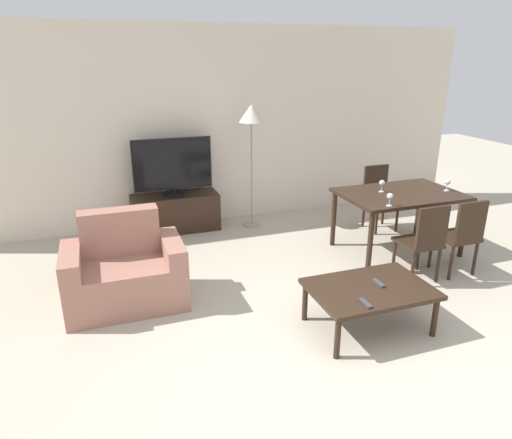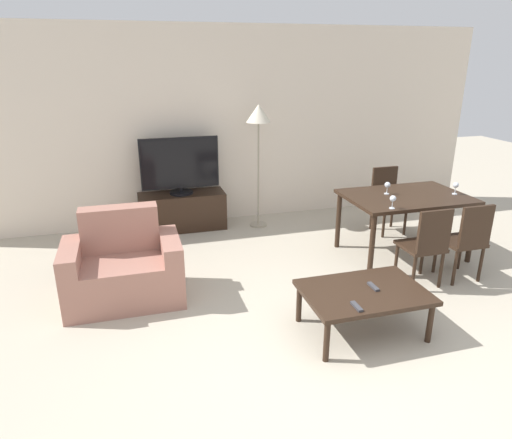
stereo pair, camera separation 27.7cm
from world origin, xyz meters
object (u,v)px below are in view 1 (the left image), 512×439
at_px(dining_chair_far, 379,194).
at_px(floor_lamp, 251,121).
at_px(wine_glass_center, 390,197).
at_px(wine_glass_right, 382,184).
at_px(tv, 173,167).
at_px(remote_primary, 366,303).
at_px(wine_glass_left, 448,183).
at_px(dining_table, 400,199).
at_px(remote_secondary, 379,283).
at_px(dining_chair_near, 424,239).
at_px(dining_chair_near_right, 461,233).
at_px(tv_stand, 176,213).
at_px(armchair, 125,273).
at_px(coffee_table, 370,291).

relative_size(dining_chair_far, floor_lamp, 0.52).
bearing_deg(wine_glass_center, wine_glass_right, 64.71).
relative_size(tv, floor_lamp, 0.62).
height_order(remote_primary, wine_glass_left, wine_glass_left).
relative_size(dining_chair_far, wine_glass_right, 5.98).
height_order(dining_table, remote_primary, dining_table).
xyz_separation_m(dining_chair_far, floor_lamp, (-1.64, 0.65, 0.99)).
bearing_deg(tv, remote_secondary, -66.60).
height_order(dining_chair_near, floor_lamp, floor_lamp).
xyz_separation_m(dining_chair_near_right, wine_glass_center, (-0.68, 0.39, 0.37)).
relative_size(tv_stand, floor_lamp, 0.69).
relative_size(floor_lamp, wine_glass_left, 11.60).
distance_m(tv, remote_primary, 3.39).
height_order(dining_chair_near, wine_glass_center, wine_glass_center).
height_order(dining_chair_far, wine_glass_left, wine_glass_left).
relative_size(tv, dining_chair_near_right, 1.20).
bearing_deg(wine_glass_right, armchair, -174.18).
relative_size(armchair, tv, 1.06).
bearing_deg(dining_table, dining_chair_near, -107.50).
xyz_separation_m(tv, wine_glass_right, (2.24, -1.50, -0.05)).
bearing_deg(wine_glass_center, dining_table, 42.31).
height_order(tv, dining_chair_near_right, tv).
height_order(coffee_table, remote_primary, remote_primary).
relative_size(remote_primary, wine_glass_center, 1.03).
xyz_separation_m(dining_chair_far, remote_primary, (-1.70, -2.39, -0.07)).
height_order(remote_secondary, wine_glass_right, wine_glass_right).
distance_m(tv_stand, remote_primary, 3.36).
distance_m(tv, coffee_table, 3.24).
relative_size(floor_lamp, remote_secondary, 11.29).
relative_size(armchair, remote_secondary, 7.40).
relative_size(dining_table, wine_glass_right, 9.65).
bearing_deg(tv_stand, dining_table, -33.34).
bearing_deg(wine_glass_center, dining_chair_near, -64.66).
distance_m(dining_chair_near, dining_chair_far, 1.64).
bearing_deg(tv_stand, remote_secondary, -66.62).
relative_size(tv_stand, dining_chair_near_right, 1.34).
bearing_deg(dining_table, dining_chair_near_right, -72.50).
xyz_separation_m(armchair, dining_chair_far, (3.49, 0.99, 0.17)).
relative_size(dining_chair_far, wine_glass_left, 5.98).
distance_m(wine_glass_left, wine_glass_right, 0.80).
height_order(tv, dining_chair_far, tv).
bearing_deg(dining_chair_near_right, coffee_table, -158.69).
height_order(armchair, wine_glass_right, wine_glass_right).
xyz_separation_m(dining_chair_near_right, floor_lamp, (-1.64, 2.22, 0.99)).
bearing_deg(armchair, dining_table, 3.59).
bearing_deg(tv, dining_chair_near, -47.40).
height_order(armchair, floor_lamp, floor_lamp).
height_order(coffee_table, dining_table, dining_table).
relative_size(dining_chair_near_right, wine_glass_center, 5.98).
height_order(armchair, dining_table, armchair).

